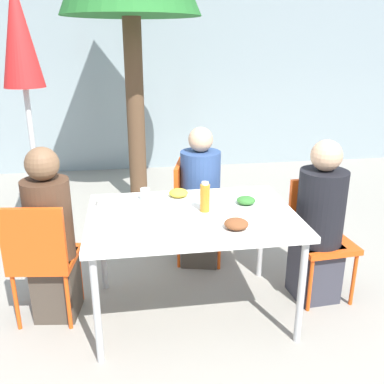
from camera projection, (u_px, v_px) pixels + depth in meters
The scene contains 16 objects.
ground_plane at pixel (192, 311), 3.05m from camera, with size 24.00×24.00×0.00m, color gray.
building_facade at pixel (151, 65), 6.10m from camera, with size 10.00×0.20×3.00m.
dining_table at pixel (192, 222), 2.81m from camera, with size 1.36×0.94×0.76m.
chair_left at pixel (41, 254), 2.79m from camera, with size 0.45×0.45×0.87m.
person_left at pixel (51, 239), 2.84m from camera, with size 0.31×0.31×1.20m.
chair_right at pixel (319, 229), 3.16m from camera, with size 0.43×0.43×0.87m.
person_right at pixel (319, 227), 3.05m from camera, with size 0.33×0.33×1.20m.
chair_far at pixel (191, 204), 3.63m from camera, with size 0.49×0.49×0.87m.
person_far at pixel (200, 201), 3.56m from camera, with size 0.36×0.36×1.18m.
closed_umbrella at pixel (21, 54), 3.30m from camera, with size 0.36×0.36×2.29m.
plate_0 at pixel (236, 226), 2.54m from camera, with size 0.27×0.27×0.07m.
plate_1 at pixel (179, 195), 3.06m from camera, with size 0.25×0.25×0.07m.
plate_2 at pixel (246, 202), 2.92m from camera, with size 0.23×0.23×0.07m.
bottle at pixel (205, 197), 2.80m from camera, with size 0.07×0.07×0.20m.
drinking_cup at pixel (145, 194), 3.02m from camera, with size 0.07×0.07×0.09m.
salad_bowl at pixel (109, 202), 2.93m from camera, with size 0.18×0.18×0.05m.
Camera 1 is at (-0.40, -2.56, 1.82)m, focal length 40.00 mm.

